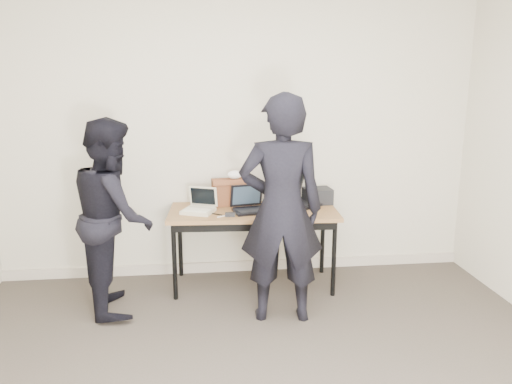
{
  "coord_description": "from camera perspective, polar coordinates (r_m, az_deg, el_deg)",
  "views": [
    {
      "loc": [
        -0.35,
        -2.42,
        1.9
      ],
      "look_at": [
        0.1,
        1.6,
        0.95
      ],
      "focal_mm": 35.0,
      "sensor_mm": 36.0,
      "label": 1
    }
  ],
  "objects": [
    {
      "name": "cables",
      "position": [
        4.48,
        0.29,
        -2.03
      ],
      "size": [
        1.15,
        0.47,
        0.01
      ],
      "rotation": [
        0.0,
        0.0,
        0.1
      ],
      "color": "silver",
      "rests_on": "desk"
    },
    {
      "name": "laptop_center",
      "position": [
        4.44,
        -0.78,
        -1.53
      ],
      "size": [
        0.34,
        0.33,
        0.23
      ],
      "rotation": [
        0.0,
        0.0,
        0.19
      ],
      "color": "black",
      "rests_on": "desk"
    },
    {
      "name": "equipment_box",
      "position": [
        4.74,
        7.05,
        -0.43
      ],
      "size": [
        0.26,
        0.23,
        0.14
      ],
      "primitive_type": "cube",
      "rotation": [
        0.0,
        0.0,
        0.08
      ],
      "color": "black",
      "rests_on": "desk"
    },
    {
      "name": "laptop_beige",
      "position": [
        4.44,
        -6.48,
        -1.75
      ],
      "size": [
        0.34,
        0.34,
        0.21
      ],
      "rotation": [
        0.0,
        0.0,
        -0.39
      ],
      "color": "beige",
      "rests_on": "desk"
    },
    {
      "name": "power_brick",
      "position": [
        4.28,
        -2.99,
        -2.59
      ],
      "size": [
        0.09,
        0.06,
        0.03
      ],
      "primitive_type": "cube",
      "rotation": [
        0.0,
        0.0,
        -0.1
      ],
      "color": "black",
      "rests_on": "desk"
    },
    {
      "name": "laptop_right",
      "position": [
        4.68,
        4.8,
        -0.67
      ],
      "size": [
        0.51,
        0.51,
        0.27
      ],
      "rotation": [
        0.0,
        0.0,
        0.66
      ],
      "color": "black",
      "rests_on": "desk"
    },
    {
      "name": "tissue",
      "position": [
        4.61,
        -2.47,
        1.99
      ],
      "size": [
        0.14,
        0.11,
        0.08
      ],
      "primitive_type": "ellipsoid",
      "rotation": [
        0.0,
        0.0,
        -0.08
      ],
      "color": "white",
      "rests_on": "leather_satchel"
    },
    {
      "name": "leather_satchel",
      "position": [
        4.64,
        -2.81,
        0.07
      ],
      "size": [
        0.37,
        0.2,
        0.25
      ],
      "rotation": [
        0.0,
        0.0,
        0.08
      ],
      "color": "brown",
      "rests_on": "desk"
    },
    {
      "name": "person_observer",
      "position": [
        4.2,
        -15.98,
        -2.61
      ],
      "size": [
        0.74,
        0.87,
        1.58
      ],
      "primitive_type": "imported",
      "rotation": [
        0.0,
        0.0,
        1.77
      ],
      "color": "black",
      "rests_on": "ground"
    },
    {
      "name": "room",
      "position": [
        2.51,
        1.84,
        0.53
      ],
      "size": [
        4.6,
        4.6,
        2.8
      ],
      "color": "#403831",
      "rests_on": "ground"
    },
    {
      "name": "baseboard",
      "position": [
        5.02,
        -1.96,
        -8.43
      ],
      "size": [
        4.5,
        0.03,
        0.1
      ],
      "primitive_type": "cube",
      "color": "#BAAC9A",
      "rests_on": "ground"
    },
    {
      "name": "desk",
      "position": [
        4.48,
        -0.31,
        -2.84
      ],
      "size": [
        1.53,
        0.73,
        0.72
      ],
      "rotation": [
        0.0,
        0.0,
        -0.06
      ],
      "color": "brown",
      "rests_on": "ground"
    },
    {
      "name": "person_typist",
      "position": [
        3.83,
        2.9,
        -2.05
      ],
      "size": [
        0.68,
        0.48,
        1.79
      ],
      "primitive_type": "imported",
      "rotation": [
        0.0,
        0.0,
        3.06
      ],
      "color": "black",
      "rests_on": "ground"
    }
  ]
}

